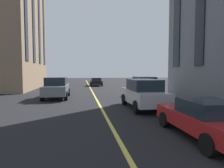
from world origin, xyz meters
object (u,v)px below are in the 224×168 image
Objects in this scene: car_silver_parked_b at (144,93)px; car_grey_parked_a at (57,87)px; car_black_far at (96,82)px; car_white_trailing at (144,86)px; car_red_near at (205,118)px.

car_grey_parked_a is at bearing 46.37° from car_silver_parked_b.
car_black_far is 0.94× the size of car_white_trailing.
car_silver_parked_b and car_white_trailing have the same top height.
car_white_trailing is (0.64, -8.38, 0.00)m from car_grey_parked_a.
car_grey_parked_a reaches higher than car_red_near.
car_grey_parked_a is at bearing 94.33° from car_white_trailing.
car_white_trailing is at bearing -85.67° from car_grey_parked_a.
car_silver_parked_b is at bearing -175.92° from car_black_far.
car_grey_parked_a is (11.61, 6.58, 0.27)m from car_red_near.
car_grey_parked_a is (-15.22, 4.68, 0.27)m from car_black_far.
car_black_far is 15.05m from car_white_trailing.
car_black_far is 0.94× the size of car_silver_parked_b.
car_grey_parked_a and car_white_trailing have the same top height.
car_grey_parked_a is at bearing 29.57° from car_red_near.
car_red_near is 0.94× the size of car_white_trailing.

